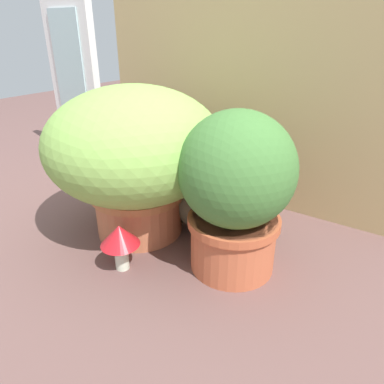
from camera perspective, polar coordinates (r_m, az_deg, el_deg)
name	(u,v)px	position (r m, az deg, el deg)	size (l,w,h in m)	color
ground_plane	(162,238)	(1.24, -4.96, -7.39)	(6.00, 6.00, 0.00)	brown
cardboard_backdrop	(243,98)	(1.42, 8.24, 14.84)	(1.28, 0.03, 0.83)	tan
window_panel_white	(74,77)	(2.00, -18.53, 17.29)	(0.33, 0.05, 0.86)	white
grass_planter	(136,152)	(1.17, -9.07, 6.41)	(0.57, 0.57, 0.51)	#BD6B47
leafy_planter	(235,190)	(0.98, 7.00, 0.38)	(0.32, 0.32, 0.48)	#C25E3B
cat	(215,197)	(1.24, 3.72, -0.75)	(0.34, 0.31, 0.32)	brown
mushroom_ornament_red	(120,238)	(1.05, -11.61, -7.34)	(0.12, 0.12, 0.15)	silver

